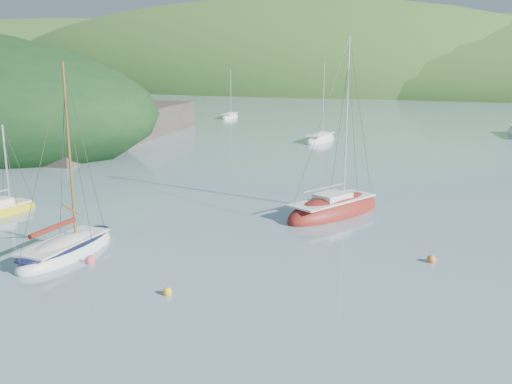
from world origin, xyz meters
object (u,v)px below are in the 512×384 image
at_px(sailboat_yellow, 3,211).
at_px(distant_sloop_c, 230,117).
at_px(distant_sloop_a, 320,140).
at_px(sloop_red, 334,211).
at_px(daysailer_white, 66,250).

bearing_deg(sailboat_yellow, distant_sloop_c, 110.85).
relative_size(sailboat_yellow, distant_sloop_c, 0.72).
xyz_separation_m(sailboat_yellow, distant_sloop_c, (-12.64, 58.37, -0.01)).
xyz_separation_m(distant_sloop_a, distant_sloop_c, (-21.43, 19.73, -0.02)).
distance_m(sloop_red, sailboat_yellow, 20.80).
distance_m(sailboat_yellow, distant_sloop_c, 59.72).
bearing_deg(sloop_red, distant_sloop_c, 146.20).
bearing_deg(daysailer_white, distant_sloop_c, 106.58).
bearing_deg(sloop_red, sailboat_yellow, -132.97).
relative_size(sailboat_yellow, distant_sloop_a, 0.62).
relative_size(daysailer_white, distant_sloop_c, 1.19).
distance_m(sloop_red, distant_sloop_a, 32.17).
xyz_separation_m(daysailer_white, distant_sloop_a, (-0.16, 43.05, -0.05)).
distance_m(sailboat_yellow, distant_sloop_a, 39.63).
height_order(sailboat_yellow, distant_sloop_c, distant_sloop_c).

